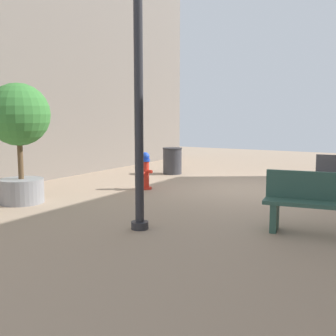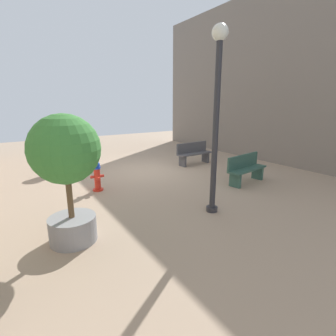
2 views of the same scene
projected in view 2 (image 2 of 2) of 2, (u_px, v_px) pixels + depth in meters
The scene contains 8 objects.
ground_plane at pixel (146, 171), 10.10m from camera, with size 23.40×23.40×0.00m, color tan.
building_facade_left at pixel (306, 75), 10.01m from camera, with size 0.70×18.00×7.40m, color slate.
fire_hydrant at pixel (97, 176), 7.77m from camera, with size 0.41×0.39×0.92m.
bench_near at pixel (194, 153), 11.14m from camera, with size 1.71×0.54×0.95m.
bench_far at pixel (246, 168), 8.55m from camera, with size 1.74×0.69×0.95m.
planter_tree at pixel (66, 163), 4.63m from camera, with size 1.28×1.28×2.48m.
street_lamp at pixel (217, 104), 5.73m from camera, with size 0.36×0.36×4.27m.
trash_bin at pixel (55, 164), 9.58m from camera, with size 0.61×0.61×0.82m.
Camera 2 is at (4.52, 8.68, 2.66)m, focal length 27.11 mm.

